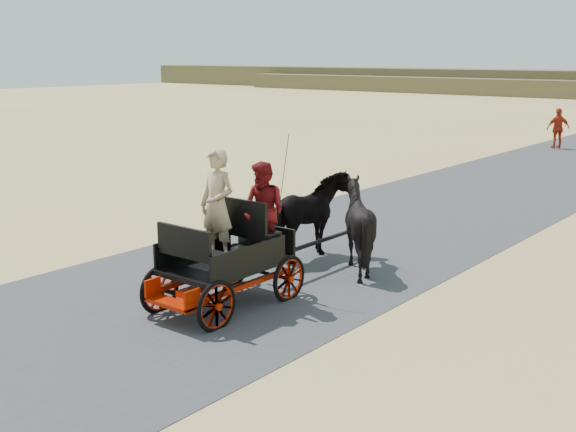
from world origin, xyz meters
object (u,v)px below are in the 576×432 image
Objects in this scene: horse_right at (358,226)px; horse_left at (311,217)px; pedestrian at (558,128)px; carriage at (226,284)px.

horse_left is at bearing 0.00° from horse_right.
horse_left is 1.16× the size of pedestrian.
horse_left is 1.18× the size of horse_right.
horse_right is 20.50m from pedestrian.
pedestrian is (-2.57, 23.26, 0.50)m from carriage.
carriage is at bearing 79.61° from horse_right.
pedestrian is at bearing 96.29° from carriage.
carriage is at bearing 100.39° from horse_left.
horse_right is at bearing -180.00° from horse_left.
carriage is 1.39× the size of pedestrian.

